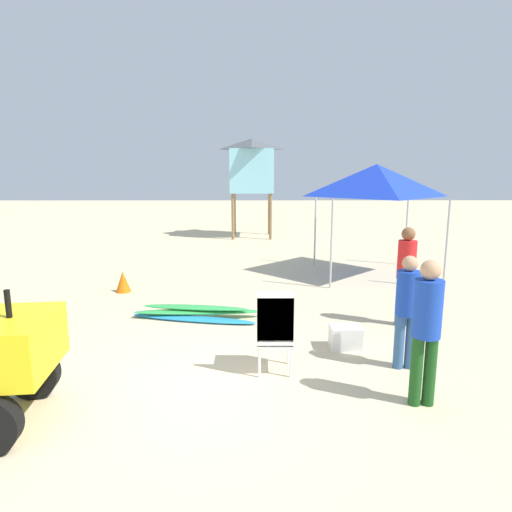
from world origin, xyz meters
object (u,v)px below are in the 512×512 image
Objects in this scene: cooler_box at (345,337)px; lifeguard_near_left at (406,269)px; lifeguard_near_center at (427,323)px; traffic_cone_near at (123,282)px; lifeguard_near_right at (407,305)px; popup_canopy at (376,180)px; stacked_plastic_chairs at (275,325)px; surfboard_pile at (196,313)px; lifeguard_tower at (252,166)px.

lifeguard_near_left is at bearing 39.85° from cooler_box.
lifeguard_near_center reaches higher than traffic_cone_near.
traffic_cone_near is at bearing 134.94° from lifeguard_near_center.
lifeguard_near_left is 1.11× the size of lifeguard_near_right.
popup_canopy reaches higher than traffic_cone_near.
lifeguard_near_right is (1.82, 0.17, 0.22)m from stacked_plastic_chairs.
popup_canopy is at bearing 70.59° from cooler_box.
popup_canopy reaches higher than stacked_plastic_chairs.
popup_canopy is at bearing 79.20° from lifeguard_near_right.
cooler_box is (-1.76, -5.00, -2.34)m from popup_canopy.
surfboard_pile is 4.45m from lifeguard_near_center.
popup_canopy is (0.50, 3.95, 1.49)m from lifeguard_near_left.
surfboard_pile is 1.41× the size of lifeguard_near_left.
lifeguard_tower is 8.74× the size of cooler_box.
lifeguard_near_right is at bearing -108.56° from lifeguard_near_left.
stacked_plastic_chairs reaches higher than surfboard_pile.
popup_canopy is 6.05× the size of traffic_cone_near.
cooler_box is at bearing 134.45° from lifeguard_near_right.
lifeguard_tower reaches higher than lifeguard_near_right.
popup_canopy reaches higher than lifeguard_near_center.
stacked_plastic_chairs is at bearing -174.65° from lifeguard_near_right.
stacked_plastic_chairs is 13.33m from lifeguard_tower.
lifeguard_near_center is 3.59× the size of traffic_cone_near.
surfboard_pile is at bearing 146.66° from lifeguard_near_right.
traffic_cone_near is at bearing 128.21° from stacked_plastic_chairs.
lifeguard_near_left is 3.65× the size of traffic_cone_near.
lifeguard_tower is 8.54× the size of traffic_cone_near.
popup_canopy is 6.82m from traffic_cone_near.
lifeguard_tower reaches higher than cooler_box.
lifeguard_near_left reaches higher than stacked_plastic_chairs.
lifeguard_near_left is 11.71m from lifeguard_tower.
traffic_cone_near is at bearing -164.92° from popup_canopy.
surfboard_pile is at bearing 174.53° from lifeguard_near_left.
lifeguard_near_center reaches higher than surfboard_pile.
popup_canopy is (2.91, 5.86, 1.82)m from stacked_plastic_chairs.
lifeguard_near_left is at bearing -21.73° from traffic_cone_near.
lifeguard_near_left is at bearing -76.16° from lifeguard_tower.
lifeguard_near_center is at bearing -100.32° from popup_canopy.
lifeguard_near_right is at bearing -33.34° from surfboard_pile.
surfboard_pile is at bearing 121.15° from stacked_plastic_chairs.
lifeguard_near_center is 1.00m from lifeguard_near_right.
traffic_cone_near is at bearing 135.14° from surfboard_pile.
popup_canopy is (1.09, 5.69, 1.60)m from lifeguard_near_right.
surfboard_pile is 6.08m from popup_canopy.
popup_canopy reaches higher than lifeguard_near_right.
surfboard_pile is 2.71m from traffic_cone_near.
lifeguard_tower is at bearing 91.53° from stacked_plastic_chairs.
traffic_cone_near is at bearing 141.89° from lifeguard_near_right.
stacked_plastic_chairs is 1.90m from lifeguard_near_center.
lifeguard_near_center reaches higher than stacked_plastic_chairs.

